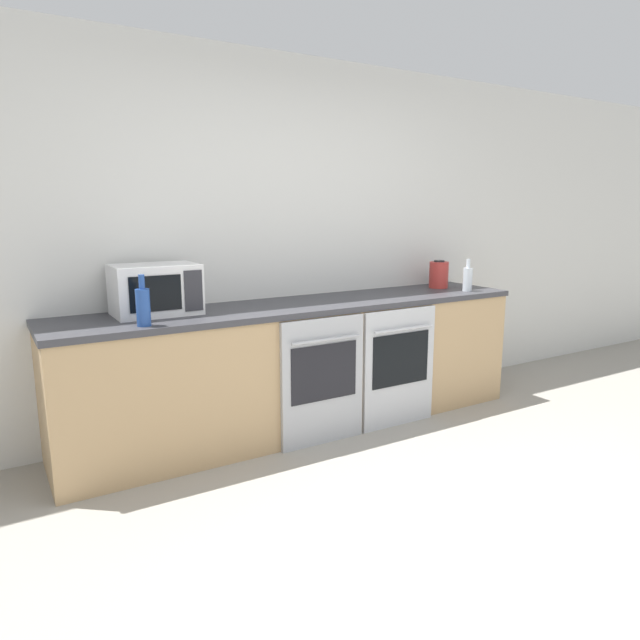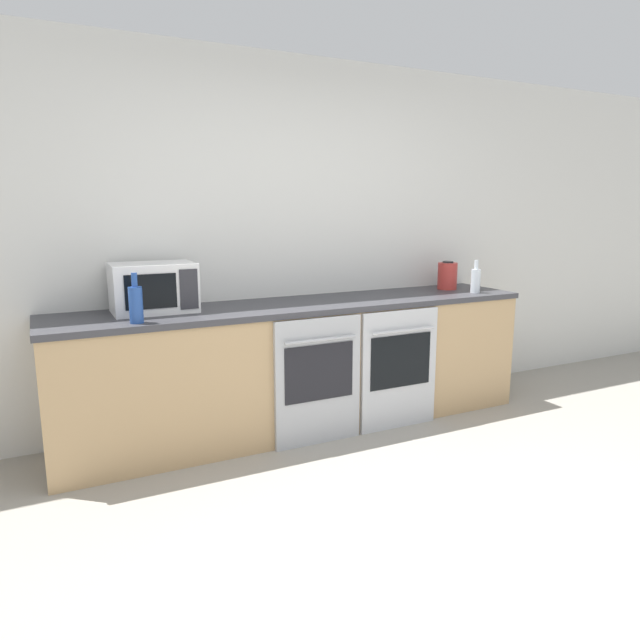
% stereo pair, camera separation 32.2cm
% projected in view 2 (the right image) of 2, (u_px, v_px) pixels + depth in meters
% --- Properties ---
extents(ground_plane, '(16.00, 16.00, 0.00)m').
position_uv_depth(ground_plane, '(473.00, 562.00, 2.53)').
color(ground_plane, gray).
extents(wall_back, '(10.00, 0.06, 2.60)m').
position_uv_depth(wall_back, '(282.00, 242.00, 4.18)').
color(wall_back, silver).
rests_on(wall_back, ground_plane).
extents(counter_back, '(3.38, 0.66, 0.90)m').
position_uv_depth(counter_back, '(302.00, 365.00, 4.03)').
color(counter_back, tan).
rests_on(counter_back, ground_plane).
extents(oven_left, '(0.61, 0.06, 0.85)m').
position_uv_depth(oven_left, '(318.00, 381.00, 3.73)').
color(oven_left, '#A8AAAF').
rests_on(oven_left, ground_plane).
extents(oven_right, '(0.61, 0.06, 0.85)m').
position_uv_depth(oven_right, '(399.00, 369.00, 4.00)').
color(oven_right, '#B7BABF').
rests_on(oven_right, ground_plane).
extents(microwave, '(0.51, 0.35, 0.31)m').
position_uv_depth(microwave, '(153.00, 288.00, 3.57)').
color(microwave, silver).
rests_on(microwave, counter_back).
extents(bottle_blue, '(0.08, 0.08, 0.29)m').
position_uv_depth(bottle_blue, '(136.00, 303.00, 3.23)').
color(bottle_blue, '#234793').
rests_on(bottle_blue, counter_back).
extents(bottle_clear, '(0.07, 0.07, 0.25)m').
position_uv_depth(bottle_clear, '(476.00, 280.00, 4.39)').
color(bottle_clear, silver).
rests_on(bottle_clear, counter_back).
extents(kettle, '(0.16, 0.16, 0.23)m').
position_uv_depth(kettle, '(447.00, 276.00, 4.59)').
color(kettle, '#B2332D').
rests_on(kettle, counter_back).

